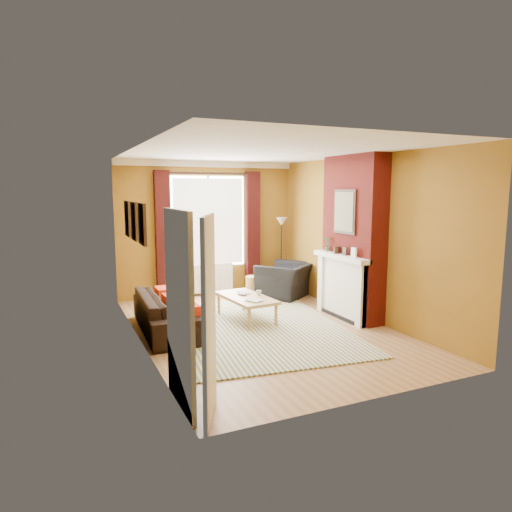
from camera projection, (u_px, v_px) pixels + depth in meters
name	position (u px, v px, depth m)	size (l,w,h in m)	color
ground	(262.00, 329.00, 7.35)	(5.50, 5.50, 0.00)	olive
room_walls	(289.00, 240.00, 7.66)	(3.82, 5.54, 2.83)	#875F1A
striped_rug	(256.00, 328.00, 7.37)	(3.07, 3.96, 0.02)	#375599
sofa	(167.00, 312.00, 7.20)	(2.04, 0.80, 0.59)	black
armchair	(285.00, 280.00, 9.47)	(1.08, 0.94, 0.70)	black
coffee_table	(246.00, 299.00, 7.77)	(0.74, 1.31, 0.42)	tan
wicker_stool	(254.00, 286.00, 9.60)	(0.36, 0.36, 0.42)	#A78048
floor_lamp	(281.00, 233.00, 9.92)	(0.29, 0.29, 1.62)	black
book_a	(250.00, 302.00, 7.36)	(0.19, 0.25, 0.02)	#999999
book_b	(238.00, 293.00, 7.99)	(0.20, 0.27, 0.02)	#999999
mug	(259.00, 293.00, 7.84)	(0.09, 0.09, 0.09)	#999999
tv_remote	(242.00, 295.00, 7.83)	(0.11, 0.17, 0.02)	#272629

